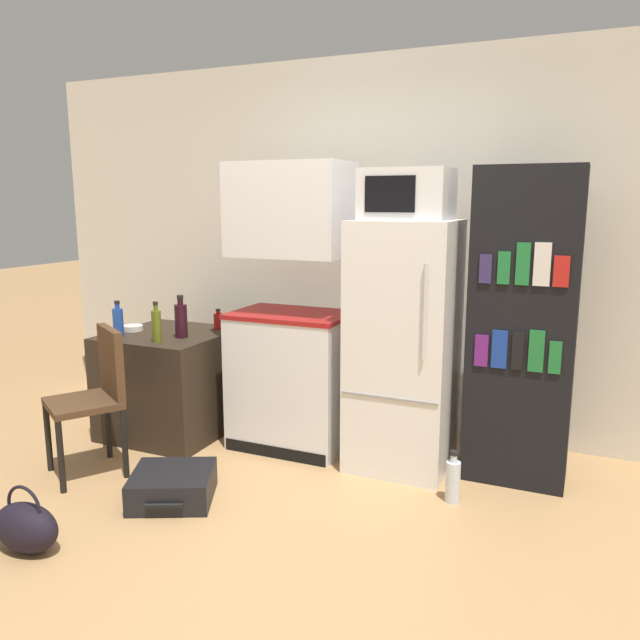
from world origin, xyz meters
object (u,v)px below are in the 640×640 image
microwave (407,194)px  bottle_wine_dark (181,320)px  bottle_blue_soda (118,321)px  bowl (133,328)px  bookshelf (522,328)px  chair (97,388)px  bottle_olive_oil (156,325)px  bottle_ketchup_red (218,320)px  handbag (26,527)px  kitchen_hutch (291,321)px  refrigerator (403,346)px  suitcase_large_flat (173,486)px  side_table (171,383)px  water_bottle_front (453,480)px

microwave → bottle_wine_dark: microwave is taller
bottle_blue_soda → bowl: size_ratio=1.77×
bookshelf → chair: bookshelf is taller
bottle_olive_oil → bottle_ketchup_red: (0.13, 0.54, -0.05)m
bookshelf → handbag: bookshelf is taller
kitchen_hutch → handbag: kitchen_hutch is taller
refrigerator → microwave: bearing=-106.9°
bottle_wine_dark → bottle_blue_soda: bottle_wine_dark is taller
suitcase_large_flat → handbag: bearing=-139.9°
side_table → handbag: 1.63m
bottle_blue_soda → suitcase_large_flat: 1.33m
refrigerator → bottle_ketchup_red: refrigerator is taller
suitcase_large_flat → handbag: handbag is taller
bottle_ketchup_red → side_table: bearing=-133.6°
microwave → handbag: microwave is taller
bottle_olive_oil → bottle_ketchup_red: size_ratio=1.86×
side_table → chair: size_ratio=0.89×
water_bottle_front → handbag: bearing=-143.4°
microwave → bottle_wine_dark: (-1.51, -0.20, -0.83)m
bowl → refrigerator: bearing=4.6°
bottle_olive_oil → suitcase_large_flat: size_ratio=0.47×
bottle_ketchup_red → chair: 1.05m
bottle_olive_oil → side_table: bearing=113.5°
water_bottle_front → refrigerator: bearing=137.3°
microwave → bottle_blue_soda: 2.13m
bowl → bottle_wine_dark: bearing=-5.5°
kitchen_hutch → bottle_ketchup_red: (-0.65, 0.13, -0.07)m
bottle_blue_soda → refrigerator: bearing=10.3°
side_table → bookshelf: bearing=5.2°
bottle_olive_oil → bowl: (-0.39, 0.23, -0.09)m
chair → suitcase_large_flat: chair is taller
microwave → water_bottle_front: bearing=-42.6°
kitchen_hutch → bottle_wine_dark: bearing=-163.1°
side_table → refrigerator: refrigerator is taller
bookshelf → bottle_olive_oil: (-2.25, -0.49, -0.08)m
microwave → refrigerator: bearing=73.1°
bookshelf → bottle_blue_soda: bearing=-170.2°
kitchen_hutch → chair: size_ratio=2.11×
bottle_wine_dark → bottle_olive_oil: bearing=-107.6°
refrigerator → bottle_wine_dark: 1.52m
side_table → microwave: size_ratio=1.58×
bookshelf → handbag: bearing=-138.7°
suitcase_large_flat → water_bottle_front: water_bottle_front is taller
kitchen_hutch → chair: 1.28m
suitcase_large_flat → bookshelf: bearing=7.2°
side_table → bottle_wine_dark: bearing=-25.8°
microwave → bottle_ketchup_red: (-1.43, 0.15, -0.89)m
side_table → bottle_ketchup_red: bottle_ketchup_red is taller
bookshelf → water_bottle_front: (-0.27, -0.48, -0.80)m
bottle_ketchup_red → handbag: size_ratio=0.41×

